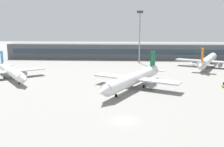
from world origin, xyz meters
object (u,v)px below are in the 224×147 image
(floodlight_tower_west, at_px, (140,33))
(airplane_mid, at_px, (11,71))
(airplane_far, at_px, (208,60))
(airplane_near, at_px, (134,79))

(floodlight_tower_west, bearing_deg, airplane_mid, -139.80)
(airplane_far, xyz_separation_m, floodlight_tower_west, (-33.25, 10.86, 12.58))
(airplane_mid, xyz_separation_m, floodlight_tower_west, (51.60, 43.60, 12.95))
(airplane_near, bearing_deg, floodlight_tower_west, 85.82)
(airplane_near, relative_size, floodlight_tower_west, 1.47)
(airplane_near, height_order, floodlight_tower_west, floodlight_tower_west)
(airplane_mid, relative_size, airplane_far, 0.80)
(airplane_near, relative_size, airplane_far, 1.00)
(airplane_near, xyz_separation_m, floodlight_tower_west, (4.10, 56.08, 12.56))
(airplane_mid, xyz_separation_m, airplane_far, (84.84, 32.74, 0.37))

